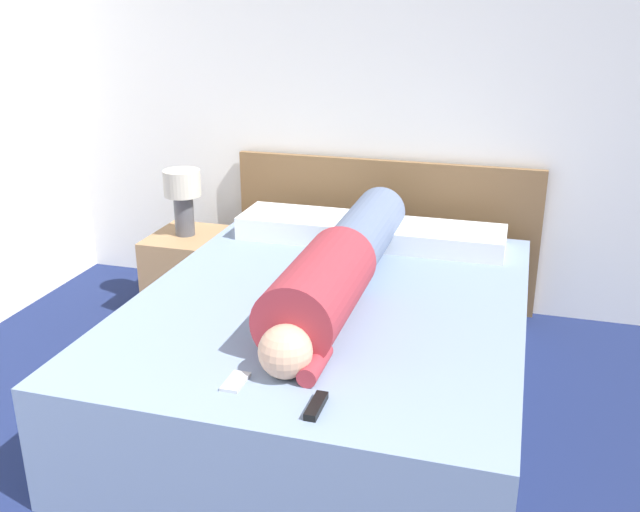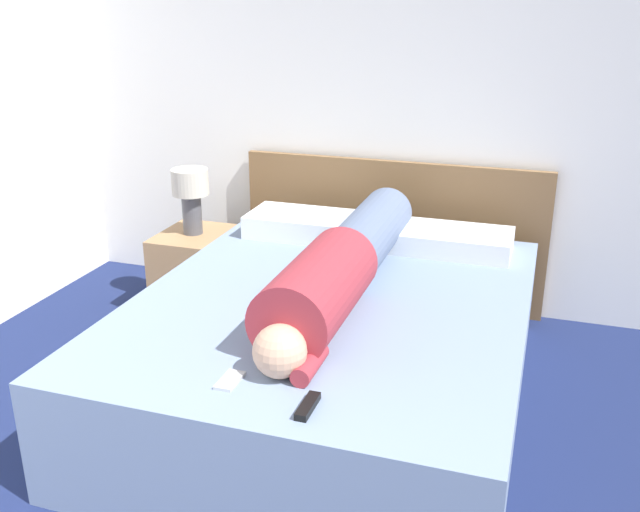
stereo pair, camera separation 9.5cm
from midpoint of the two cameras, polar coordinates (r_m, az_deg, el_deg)
wall_back at (r=4.05m, az=6.34°, el=13.87°), size 5.38×0.06×2.60m
bed at (r=3.20m, az=-0.08°, el=-7.51°), size 1.65×2.06×0.50m
headboard at (r=4.19m, az=4.44°, el=1.91°), size 1.77×0.04×0.86m
nightstand at (r=4.20m, az=-11.16°, el=-1.28°), size 0.38×0.47×0.46m
table_lamp at (r=4.05m, az=-11.61°, el=4.94°), size 0.21×0.21×0.37m
person_lying at (r=3.07m, az=0.72°, el=-0.75°), size 0.31×1.70×0.31m
pillow_near_headboard at (r=3.87m, az=-2.24°, el=2.50°), size 0.64×0.35×0.12m
pillow_second at (r=3.71m, az=9.28°, el=1.34°), size 0.60×0.35×0.11m
tv_remote at (r=2.31m, az=-1.54°, el=-11.94°), size 0.04×0.15×0.02m
cell_phone at (r=2.47m, az=-7.90°, el=-9.97°), size 0.06×0.13×0.01m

